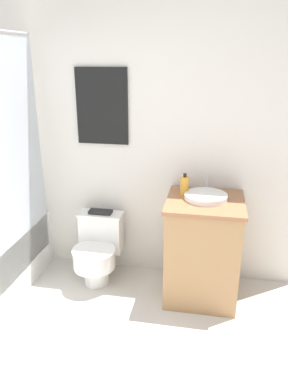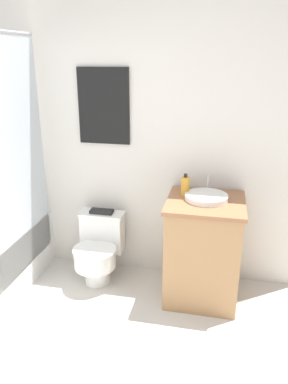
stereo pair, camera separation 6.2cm
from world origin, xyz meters
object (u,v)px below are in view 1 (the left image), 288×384
Objects in this scene: toilet at (98,249)px; sink at (206,196)px; book_on_tank at (100,212)px; soap_bottle at (185,186)px.

toilet is 1.61× the size of sink.
sink is at bearing -9.50° from book_on_tank.
soap_bottle reaches higher than toilet.
book_on_tank reaches higher than toilet.
toilet is 2.95× the size of book_on_tank.
sink is 1.84× the size of book_on_tank.
book_on_tank is at bearing 90.00° from toilet.
book_on_tank is at bearing 172.74° from soap_bottle.
toilet is 0.31m from book_on_tank.
soap_bottle is 0.77m from book_on_tank.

